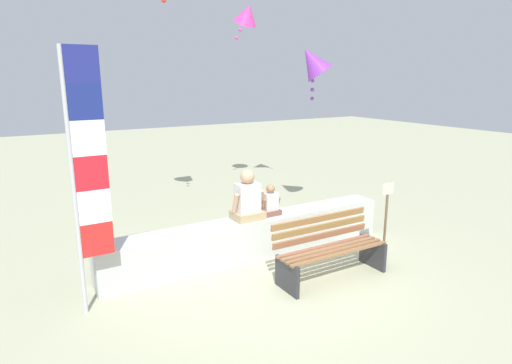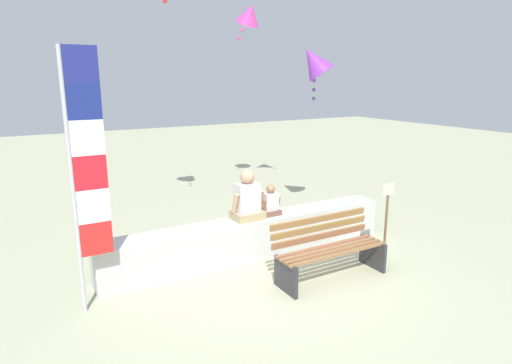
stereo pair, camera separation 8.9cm
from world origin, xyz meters
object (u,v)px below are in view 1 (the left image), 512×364
at_px(person_adult, 247,200).
at_px(kite_purple, 313,62).
at_px(park_bench, 329,249).
at_px(flag_banner, 84,167).
at_px(sign_post, 386,213).
at_px(person_child, 270,203).
at_px(kite_magenta, 247,14).

height_order(person_adult, kite_purple, kite_purple).
height_order(park_bench, kite_purple, kite_purple).
relative_size(flag_banner, kite_purple, 2.82).
bearing_deg(kite_purple, sign_post, -92.72).
height_order(flag_banner, kite_purple, kite_purple).
height_order(park_bench, person_child, person_child).
distance_m(person_child, flag_banner, 3.12).
relative_size(person_adult, flag_banner, 0.25).
bearing_deg(kite_magenta, person_child, -113.96).
bearing_deg(park_bench, kite_purple, 58.94).
distance_m(person_adult, kite_purple, 3.17).
bearing_deg(person_adult, kite_purple, 26.69).
bearing_deg(sign_post, flag_banner, 171.57).
bearing_deg(flag_banner, sign_post, -8.43).
xyz_separation_m(person_adult, kite_purple, (2.04, 1.02, 2.21)).
bearing_deg(person_child, sign_post, -37.30).
distance_m(flag_banner, sign_post, 4.60).
bearing_deg(park_bench, person_child, 100.59).
bearing_deg(person_adult, person_child, 0.05).
xyz_separation_m(person_adult, kite_magenta, (1.95, 3.41, 3.33)).
relative_size(person_child, kite_purple, 0.45).
distance_m(park_bench, kite_magenta, 6.19).
relative_size(park_bench, kite_purple, 1.51).
bearing_deg(flag_banner, kite_magenta, 41.30).
distance_m(kite_purple, sign_post, 3.26).
distance_m(kite_magenta, kite_purple, 2.64).
xyz_separation_m(person_child, kite_purple, (1.60, 1.02, 2.32)).
distance_m(flag_banner, kite_purple, 4.94).
bearing_deg(kite_purple, person_child, -147.36).
distance_m(park_bench, person_adult, 1.52).
bearing_deg(sign_post, park_bench, -175.28).
distance_m(park_bench, flag_banner, 3.54).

